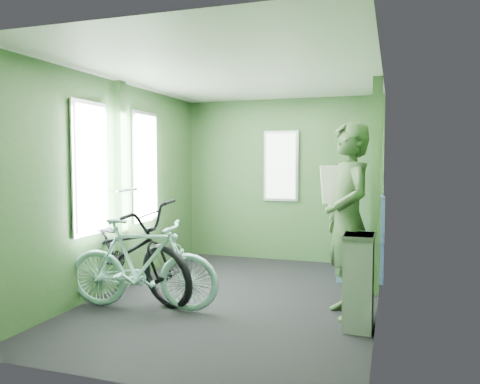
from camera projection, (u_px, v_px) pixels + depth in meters
The scene contains 6 objects.
room at pixel (235, 160), 4.82m from camera, with size 4.00×4.02×2.31m.
bicycle_black at pixel (124, 298), 4.87m from camera, with size 0.67×1.92×1.01m, color black.
bicycle_mint at pixel (143, 310), 4.46m from camera, with size 0.42×1.49×0.89m, color #94D5CE.
passenger at pixel (348, 220), 4.25m from camera, with size 0.66×0.78×1.77m.
waste_box at pixel (358, 282), 3.95m from camera, with size 0.24×0.33×0.81m, color gray.
bench_seat at pixel (360, 251), 5.86m from camera, with size 0.64×1.02×1.02m.
Camera 1 is at (1.52, -4.53, 1.43)m, focal length 35.00 mm.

